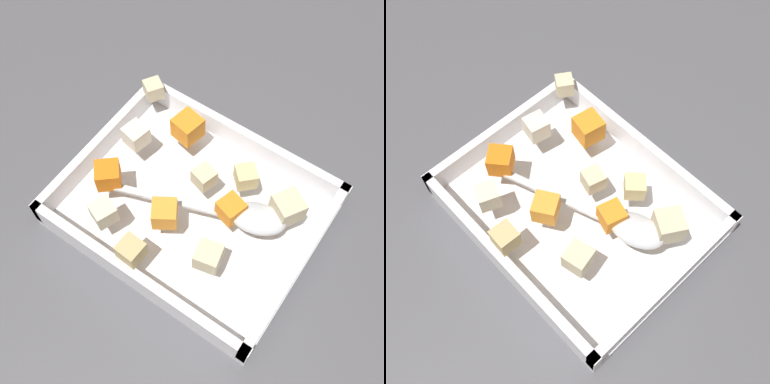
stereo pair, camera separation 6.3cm
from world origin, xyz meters
The scene contains 15 objects.
ground_plane centered at (0.00, 0.00, 0.00)m, with size 4.00×4.00×0.00m, color #4C4C51.
baking_dish centered at (0.00, 0.01, 0.01)m, with size 0.33×0.26×0.05m.
carrot_chunk_mid_right centered at (0.06, -0.07, 0.07)m, with size 0.03×0.03×0.03m, color orange.
carrot_chunk_rim_edge centered at (0.10, 0.05, 0.07)m, with size 0.03×0.03×0.03m, color orange.
carrot_chunk_corner_sw centered at (0.01, 0.05, 0.07)m, with size 0.03×0.03×0.03m, color orange.
carrot_chunk_mid_left centered at (-0.05, 0.00, 0.07)m, with size 0.03×0.03×0.03m, color orange.
potato_chunk_front_center centered at (0.00, -0.02, 0.06)m, with size 0.03×0.03×0.03m, color beige.
potato_chunk_back_center centered at (0.01, 0.11, 0.07)m, with size 0.03×0.03×0.03m, color tan.
potato_chunk_under_handle centered at (-0.07, 0.07, 0.07)m, with size 0.03×0.03×0.03m, color beige.
potato_chunk_corner_nw centered at (0.14, -0.10, 0.06)m, with size 0.02×0.02×0.02m, color beige.
potato_chunk_corner_se centered at (-0.11, -0.04, 0.07)m, with size 0.03×0.03×0.03m, color beige.
potato_chunk_far_left centered at (-0.04, -0.05, 0.06)m, with size 0.03×0.03×0.03m, color #E0CC89.
parsnip_chunk_near_spoon centered at (0.11, -0.02, 0.07)m, with size 0.03×0.03×0.03m, color silver.
parsnip_chunk_near_left centered at (0.07, 0.09, 0.07)m, with size 0.03×0.03×0.03m, color beige.
serving_spoon centered at (-0.07, -0.01, 0.06)m, with size 0.23×0.10×0.02m.
Camera 2 is at (-0.22, 0.21, 0.61)m, focal length 46.00 mm.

